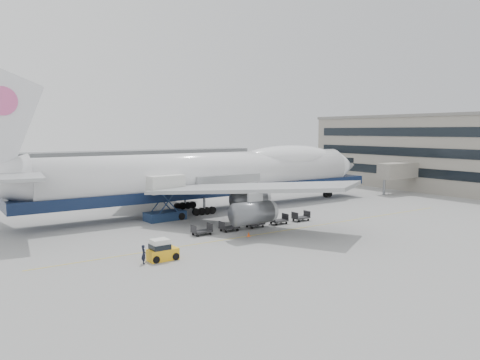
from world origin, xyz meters
TOP-DOWN VIEW (x-y plane):
  - ground at (0.00, 0.00)m, footprint 260.00×260.00m
  - apron_line at (0.00, -6.00)m, footprint 60.00×0.15m
  - terminal at (51.92, 0.04)m, footprint 24.20×70.40m
  - hangar at (-10.00, 70.00)m, footprint 110.00×8.00m
  - airliner at (0.64, 12.00)m, footprint 67.00×55.30m
  - catering_truck at (-9.50, 8.52)m, footprint 5.60×4.06m
  - baggage_tug at (-18.43, -9.68)m, footprint 2.82×1.60m
  - ground_worker at (-20.31, -9.88)m, footprint 0.53×0.71m
  - traffic_cone at (-5.82, -6.16)m, footprint 0.37×0.37m
  - dolly_0 at (-9.96, -2.48)m, footprint 2.30×1.35m
  - dolly_1 at (-6.09, -2.48)m, footprint 2.30×1.35m
  - dolly_2 at (-2.22, -2.48)m, footprint 2.30×1.35m
  - dolly_3 at (1.66, -2.48)m, footprint 2.30×1.35m
  - dolly_4 at (5.53, -2.48)m, footprint 2.30×1.35m

SIDE VIEW (x-z plane):
  - ground at x=0.00m, z-range 0.00..0.00m
  - apron_line at x=0.00m, z-range 0.00..0.01m
  - traffic_cone at x=-5.82m, z-range -0.01..0.53m
  - dolly_0 at x=-9.96m, z-range -0.12..1.18m
  - dolly_1 at x=-6.09m, z-range -0.12..1.18m
  - dolly_2 at x=-2.22m, z-range -0.12..1.18m
  - dolly_3 at x=1.66m, z-range -0.12..1.18m
  - dolly_4 at x=5.53m, z-range -0.12..1.18m
  - ground_worker at x=-20.31m, z-range 0.00..1.78m
  - baggage_tug at x=-18.43m, z-range -0.11..1.94m
  - catering_truck at x=-9.50m, z-range 0.36..6.56m
  - hangar at x=-10.00m, z-range 0.00..7.00m
  - airliner at x=0.64m, z-range -4.37..15.61m
  - terminal at x=51.92m, z-range -0.01..15.59m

